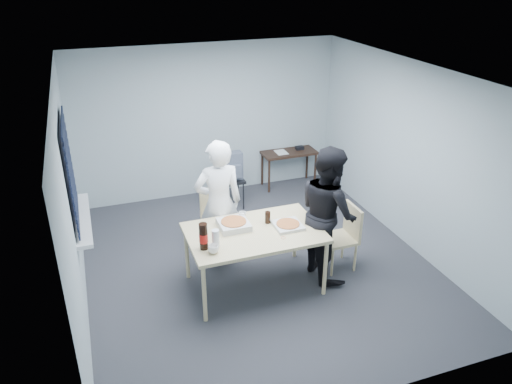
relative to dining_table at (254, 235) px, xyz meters
name	(u,v)px	position (x,y,z in m)	size (l,w,h in m)	color
room	(72,178)	(-1.99, 0.85, 0.70)	(5.00, 5.00, 5.00)	#303036
dining_table	(254,235)	(0.00, 0.00, 0.00)	(1.64, 1.04, 0.80)	beige
chair_far	(217,214)	(-0.18, 1.10, -0.23)	(0.42, 0.42, 0.89)	beige
chair_right	(345,232)	(1.29, 0.03, -0.23)	(0.42, 0.42, 0.89)	beige
person_white	(219,204)	(-0.25, 0.69, 0.15)	(0.65, 0.42, 1.77)	white
person_black	(328,213)	(0.99, -0.01, 0.15)	(0.86, 0.47, 1.77)	black
side_table	(289,156)	(1.62, 2.73, -0.16)	(0.98, 0.44, 0.65)	#351F15
stool	(232,185)	(0.39, 2.21, -0.34)	(0.37, 0.37, 0.51)	black
backpack	(232,167)	(0.39, 2.20, 0.00)	(0.33, 0.24, 0.46)	slate
pizza_box_a	(234,224)	(-0.21, 0.18, 0.10)	(0.37, 0.37, 0.09)	silver
pizza_box_b	(288,225)	(0.43, -0.03, 0.08)	(0.34, 0.34, 0.05)	silver
mug_a	(213,249)	(-0.59, -0.31, 0.11)	(0.12, 0.12, 0.10)	white
mug_b	(242,216)	(-0.04, 0.35, 0.11)	(0.10, 0.10, 0.09)	white
cola_glass	(268,217)	(0.23, 0.14, 0.14)	(0.07, 0.07, 0.15)	black
soda_bottle	(204,237)	(-0.67, -0.18, 0.22)	(0.10, 0.10, 0.32)	black
plastic_cups	(216,238)	(-0.53, -0.17, 0.16)	(0.09, 0.09, 0.21)	silver
rubber_band	(283,238)	(0.27, -0.26, 0.06)	(0.06, 0.06, 0.00)	red
papers	(281,152)	(1.47, 2.74, -0.08)	(0.20, 0.27, 0.00)	white
black_box	(299,148)	(1.84, 2.77, -0.06)	(0.14, 0.10, 0.06)	black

